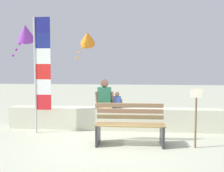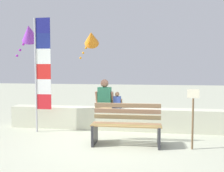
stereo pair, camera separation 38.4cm
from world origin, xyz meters
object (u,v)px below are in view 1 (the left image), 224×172
(person_child, at_px, (117,102))
(flag_banner, at_px, (41,68))
(sign_post, at_px, (196,113))
(kite_purple, at_px, (26,33))
(kite_orange, at_px, (88,38))
(park_bench, at_px, (130,126))
(person_adult, at_px, (104,97))

(person_child, xyz_separation_m, flag_banner, (-1.93, -0.57, 0.92))
(sign_post, bearing_deg, flag_banner, 166.55)
(kite_purple, relative_size, kite_orange, 0.99)
(flag_banner, bearing_deg, park_bench, -17.64)
(park_bench, bearing_deg, kite_orange, 114.93)
(kite_orange, bearing_deg, flag_banner, -103.99)
(person_child, bearing_deg, kite_orange, 119.52)
(kite_purple, height_order, sign_post, kite_purple)
(kite_orange, height_order, sign_post, kite_orange)
(person_child, xyz_separation_m, kite_orange, (-1.24, 2.19, 2.00))
(park_bench, relative_size, flag_banner, 0.52)
(person_child, height_order, kite_purple, kite_purple)
(flag_banner, relative_size, kite_purple, 2.63)
(person_adult, bearing_deg, park_bench, -60.62)
(flag_banner, bearing_deg, kite_orange, 76.01)
(person_adult, xyz_separation_m, person_child, (0.35, 0.00, -0.13))
(person_child, distance_m, kite_orange, 3.22)
(park_bench, distance_m, flag_banner, 2.74)
(flag_banner, bearing_deg, kite_purple, 125.92)
(person_adult, xyz_separation_m, flag_banner, (-1.58, -0.57, 0.79))
(park_bench, height_order, sign_post, sign_post)
(person_adult, bearing_deg, kite_purple, 162.79)
(flag_banner, height_order, kite_purple, kite_purple)
(person_child, bearing_deg, kite_purple, 164.76)
(flag_banner, relative_size, sign_post, 2.37)
(park_bench, relative_size, sign_post, 1.23)
(kite_orange, bearing_deg, sign_post, -50.43)
(park_bench, bearing_deg, person_child, 106.41)
(park_bench, relative_size, kite_orange, 1.35)
(sign_post, bearing_deg, person_adult, 145.57)
(person_child, height_order, sign_post, sign_post)
(park_bench, distance_m, sign_post, 1.44)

